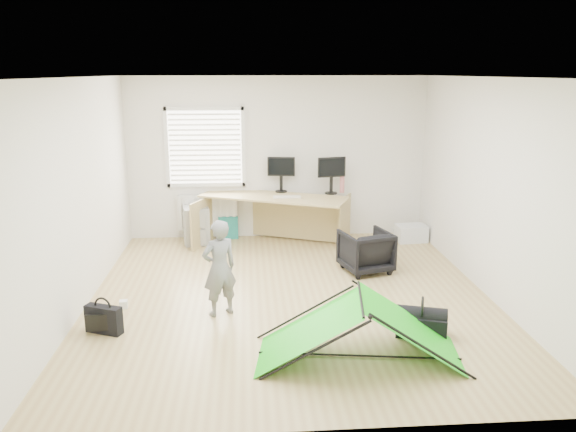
{
  "coord_description": "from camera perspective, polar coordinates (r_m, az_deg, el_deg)",
  "views": [
    {
      "loc": [
        -0.52,
        -6.6,
        2.76
      ],
      "look_at": [
        0.0,
        0.4,
        0.95
      ],
      "focal_mm": 35.0,
      "sensor_mm": 36.0,
      "label": 1
    }
  ],
  "objects": [
    {
      "name": "filing_cabinet",
      "position": [
        9.41,
        -9.32,
        -0.85
      ],
      "size": [
        0.48,
        0.59,
        0.62
      ],
      "primitive_type": "cube",
      "rotation": [
        0.0,
        0.0,
        0.18
      ],
      "color": "#939597",
      "rests_on": "ground"
    },
    {
      "name": "thermos",
      "position": [
        9.36,
        5.52,
        3.22
      ],
      "size": [
        0.08,
        0.08,
        0.28
      ],
      "primitive_type": "cylinder",
      "rotation": [
        0.0,
        0.0,
        -0.02
      ],
      "color": "#B8676A",
      "rests_on": "desk"
    },
    {
      "name": "back_wall",
      "position": [
        9.47,
        -1.06,
        5.89
      ],
      "size": [
        5.0,
        0.02,
        2.7
      ],
      "primitive_type": "cube",
      "color": "silver",
      "rests_on": "ground"
    },
    {
      "name": "tote_bag",
      "position": [
        9.59,
        -6.1,
        -1.15
      ],
      "size": [
        0.34,
        0.18,
        0.39
      ],
      "primitive_type": "cube",
      "rotation": [
        0.0,
        0.0,
        0.12
      ],
      "color": "#1D7F78",
      "rests_on": "ground"
    },
    {
      "name": "laptop_bag",
      "position": [
        6.5,
        -18.2,
        -9.96
      ],
      "size": [
        0.43,
        0.27,
        0.31
      ],
      "primitive_type": "cube",
      "rotation": [
        0.0,
        0.0,
        -0.4
      ],
      "color": "black",
      "rests_on": "ground"
    },
    {
      "name": "ground",
      "position": [
        7.18,
        0.24,
        -8.17
      ],
      "size": [
        5.5,
        5.5,
        0.0
      ],
      "primitive_type": "plane",
      "color": "tan",
      "rests_on": "ground"
    },
    {
      "name": "keyboard",
      "position": [
        8.97,
        -0.1,
        1.95
      ],
      "size": [
        0.44,
        0.16,
        0.02
      ],
      "primitive_type": "cube",
      "rotation": [
        0.0,
        0.0,
        -0.02
      ],
      "color": "beige",
      "rests_on": "desk"
    },
    {
      "name": "storage_crate",
      "position": [
        9.62,
        12.38,
        -1.71
      ],
      "size": [
        0.52,
        0.39,
        0.28
      ],
      "primitive_type": "cube",
      "rotation": [
        0.0,
        0.0,
        0.09
      ],
      "color": "silver",
      "rests_on": "ground"
    },
    {
      "name": "window",
      "position": [
        9.42,
        -8.41,
        6.92
      ],
      "size": [
        1.2,
        0.06,
        1.2
      ],
      "primitive_type": "cube",
      "color": "silver",
      "rests_on": "back_wall"
    },
    {
      "name": "white_box",
      "position": [
        7.11,
        -16.37,
        -8.6
      ],
      "size": [
        0.1,
        0.1,
        0.09
      ],
      "primitive_type": "cube",
      "rotation": [
        0.0,
        0.0,
        0.12
      ],
      "color": "silver",
      "rests_on": "ground"
    },
    {
      "name": "monitor_left",
      "position": [
        9.35,
        -0.7,
        3.76
      ],
      "size": [
        0.46,
        0.16,
        0.43
      ],
      "primitive_type": "cube",
      "rotation": [
        0.0,
        0.0,
        -0.14
      ],
      "color": "black",
      "rests_on": "desk"
    },
    {
      "name": "kite",
      "position": [
        5.67,
        7.31,
        -11.25
      ],
      "size": [
        2.12,
        1.16,
        0.62
      ],
      "primitive_type": null,
      "rotation": [
        0.0,
        0.0,
        -0.14
      ],
      "color": "#15BD11",
      "rests_on": "ground"
    },
    {
      "name": "office_chair",
      "position": [
        8.03,
        7.9,
        -3.56
      ],
      "size": [
        0.79,
        0.8,
        0.6
      ],
      "primitive_type": "imported",
      "rotation": [
        0.0,
        0.0,
        3.41
      ],
      "color": "black",
      "rests_on": "ground"
    },
    {
      "name": "radiator",
      "position": [
        9.58,
        -8.19,
        0.35
      ],
      "size": [
        1.0,
        0.12,
        0.6
      ],
      "primitive_type": "cube",
      "color": "silver",
      "rests_on": "back_wall"
    },
    {
      "name": "monitor_right",
      "position": [
        9.24,
        4.42,
        3.63
      ],
      "size": [
        0.48,
        0.2,
        0.45
      ],
      "primitive_type": "cube",
      "rotation": [
        0.0,
        0.0,
        0.21
      ],
      "color": "black",
      "rests_on": "desk"
    },
    {
      "name": "person",
      "position": [
        6.52,
        -6.98,
        -5.27
      ],
      "size": [
        0.5,
        0.43,
        1.14
      ],
      "primitive_type": "imported",
      "rotation": [
        0.0,
        0.0,
        3.62
      ],
      "color": "slate",
      "rests_on": "ground"
    },
    {
      "name": "desk",
      "position": [
        9.18,
        -1.44,
        -0.42
      ],
      "size": [
        2.48,
        1.63,
        0.81
      ],
      "primitive_type": "cube",
      "rotation": [
        0.0,
        0.0,
        -0.41
      ],
      "color": "tan",
      "rests_on": "ground"
    },
    {
      "name": "duffel_bag",
      "position": [
        6.31,
        13.38,
        -10.76
      ],
      "size": [
        0.58,
        0.41,
        0.23
      ],
      "primitive_type": "cube",
      "rotation": [
        0.0,
        0.0,
        -0.3
      ],
      "color": "black",
      "rests_on": "ground"
    }
  ]
}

